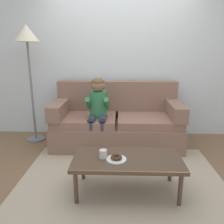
{
  "coord_description": "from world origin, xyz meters",
  "views": [
    {
      "loc": [
        -0.03,
        -2.69,
        1.5
      ],
      "look_at": [
        -0.14,
        0.45,
        0.65
      ],
      "focal_mm": 36.65,
      "sensor_mm": 36.0,
      "label": 1
    }
  ],
  "objects_px": {
    "coffee_table": "(127,161)",
    "person_child": "(98,107)",
    "couch": "(117,123)",
    "mug": "(103,154)",
    "donut": "(116,157)",
    "toy_controller": "(165,167)",
    "floor_lamp": "(27,43)"
  },
  "relations": [
    {
      "from": "coffee_table",
      "to": "person_child",
      "type": "height_order",
      "value": "person_child"
    },
    {
      "from": "couch",
      "to": "mug",
      "type": "relative_size",
      "value": 22.31
    },
    {
      "from": "couch",
      "to": "person_child",
      "type": "bearing_deg",
      "value": -143.12
    },
    {
      "from": "couch",
      "to": "donut",
      "type": "xyz_separation_m",
      "value": [
        0.01,
        -1.4,
        0.08
      ]
    },
    {
      "from": "coffee_table",
      "to": "toy_controller",
      "type": "bearing_deg",
      "value": 44.53
    },
    {
      "from": "couch",
      "to": "coffee_table",
      "type": "distance_m",
      "value": 1.35
    },
    {
      "from": "coffee_table",
      "to": "donut",
      "type": "distance_m",
      "value": 0.15
    },
    {
      "from": "person_child",
      "to": "floor_lamp",
      "type": "relative_size",
      "value": 0.58
    },
    {
      "from": "donut",
      "to": "mug",
      "type": "height_order",
      "value": "mug"
    },
    {
      "from": "couch",
      "to": "coffee_table",
      "type": "relative_size",
      "value": 1.75
    },
    {
      "from": "couch",
      "to": "coffee_table",
      "type": "height_order",
      "value": "couch"
    },
    {
      "from": "person_child",
      "to": "couch",
      "type": "bearing_deg",
      "value": 36.88
    },
    {
      "from": "person_child",
      "to": "donut",
      "type": "xyz_separation_m",
      "value": [
        0.3,
        -1.19,
        -0.23
      ]
    },
    {
      "from": "donut",
      "to": "person_child",
      "type": "bearing_deg",
      "value": 104.15
    },
    {
      "from": "coffee_table",
      "to": "donut",
      "type": "bearing_deg",
      "value": -155.71
    },
    {
      "from": "donut",
      "to": "toy_controller",
      "type": "height_order",
      "value": "donut"
    },
    {
      "from": "person_child",
      "to": "floor_lamp",
      "type": "xyz_separation_m",
      "value": [
        -1.11,
        0.31,
        0.94
      ]
    },
    {
      "from": "couch",
      "to": "mug",
      "type": "distance_m",
      "value": 1.36
    },
    {
      "from": "toy_controller",
      "to": "coffee_table",
      "type": "bearing_deg",
      "value": -154.56
    },
    {
      "from": "toy_controller",
      "to": "person_child",
      "type": "bearing_deg",
      "value": 127.31
    },
    {
      "from": "donut",
      "to": "mug",
      "type": "distance_m",
      "value": 0.15
    },
    {
      "from": "couch",
      "to": "person_child",
      "type": "distance_m",
      "value": 0.47
    },
    {
      "from": "mug",
      "to": "person_child",
      "type": "bearing_deg",
      "value": 97.96
    },
    {
      "from": "coffee_table",
      "to": "floor_lamp",
      "type": "relative_size",
      "value": 0.61
    },
    {
      "from": "coffee_table",
      "to": "person_child",
      "type": "bearing_deg",
      "value": 110.09
    },
    {
      "from": "person_child",
      "to": "mug",
      "type": "distance_m",
      "value": 1.17
    },
    {
      "from": "person_child",
      "to": "donut",
      "type": "relative_size",
      "value": 9.18
    },
    {
      "from": "toy_controller",
      "to": "donut",
      "type": "bearing_deg",
      "value": -157.52
    },
    {
      "from": "mug",
      "to": "coffee_table",
      "type": "bearing_deg",
      "value": 1.76
    },
    {
      "from": "donut",
      "to": "floor_lamp",
      "type": "relative_size",
      "value": 0.06
    },
    {
      "from": "couch",
      "to": "toy_controller",
      "type": "bearing_deg",
      "value": -52.04
    },
    {
      "from": "couch",
      "to": "toy_controller",
      "type": "relative_size",
      "value": 8.88
    }
  ]
}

